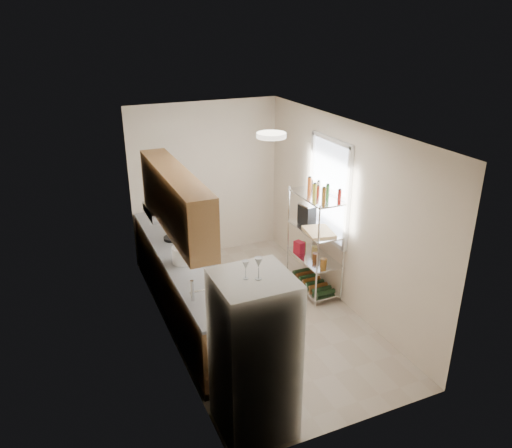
{
  "coord_description": "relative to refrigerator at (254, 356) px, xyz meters",
  "views": [
    {
      "loc": [
        -2.4,
        -5.36,
        3.82
      ],
      "look_at": [
        0.05,
        0.25,
        1.26
      ],
      "focal_mm": 35.0,
      "sensor_mm": 36.0,
      "label": 1
    }
  ],
  "objects": [
    {
      "name": "storage_bag",
      "position": [
        1.75,
        2.34,
        -0.2
      ],
      "size": [
        0.14,
        0.17,
        0.17
      ],
      "primitive_type": "cube",
      "rotation": [
        0.0,
        0.0,
        0.26
      ],
      "color": "maroon",
      "rests_on": "bakers_rack"
    },
    {
      "name": "rice_cooker",
      "position": [
        -0.1,
        2.05,
        0.16
      ],
      "size": [
        0.27,
        0.27,
        0.22
      ],
      "primitive_type": "cylinder",
      "color": "silver",
      "rests_on": "counter_run"
    },
    {
      "name": "window",
      "position": [
        2.1,
        2.15,
        0.7
      ],
      "size": [
        0.06,
        1.0,
        1.46
      ],
      "primitive_type": "cube",
      "color": "white",
      "rests_on": "room"
    },
    {
      "name": "wine_glass_b",
      "position": [
        -0.07,
        0.01,
        0.93
      ],
      "size": [
        0.06,
        0.06,
        0.17
      ],
      "primitive_type": null,
      "color": "silver",
      "rests_on": "refrigerator"
    },
    {
      "name": "frying_pan_small",
      "position": [
        0.02,
        2.97,
        0.08
      ],
      "size": [
        0.23,
        0.23,
        0.04
      ],
      "primitive_type": "cylinder",
      "rotation": [
        0.0,
        0.0,
        0.2
      ],
      "color": "black",
      "rests_on": "counter_run"
    },
    {
      "name": "cutting_board",
      "position": [
        1.84,
        1.96,
        0.18
      ],
      "size": [
        0.43,
        0.52,
        0.03
      ],
      "primitive_type": "cube",
      "rotation": [
        0.0,
        0.0,
        -0.17
      ],
      "color": "tan",
      "rests_on": "bakers_rack"
    },
    {
      "name": "counter_run",
      "position": [
        -0.05,
        2.24,
        -0.39
      ],
      "size": [
        0.63,
        3.51,
        0.9
      ],
      "color": "#9F6E43",
      "rests_on": "ground"
    },
    {
      "name": "upper_cabinets",
      "position": [
        -0.18,
        1.9,
        0.96
      ],
      "size": [
        0.33,
        2.2,
        0.72
      ],
      "primitive_type": "cube",
      "color": "#9F6E43",
      "rests_on": "room"
    },
    {
      "name": "range_hood",
      "position": [
        -0.13,
        2.7,
        0.54
      ],
      "size": [
        0.5,
        0.6,
        0.12
      ],
      "primitive_type": "cube",
      "color": "#B7BABC",
      "rests_on": "room"
    },
    {
      "name": "ceiling_dome",
      "position": [
        0.87,
        1.5,
        1.72
      ],
      "size": [
        0.34,
        0.34,
        0.05
      ],
      "primitive_type": "cylinder",
      "color": "white",
      "rests_on": "room"
    },
    {
      "name": "refrigerator",
      "position": [
        0.0,
        0.0,
        0.0
      ],
      "size": [
        0.7,
        0.7,
        1.69
      ],
      "primitive_type": "cube",
      "color": "silver",
      "rests_on": "ground"
    },
    {
      "name": "room",
      "position": [
        0.87,
        1.8,
        0.45
      ],
      "size": [
        2.52,
        4.42,
        2.62
      ],
      "color": "#B2A490",
      "rests_on": "ground"
    },
    {
      "name": "wine_glass_a",
      "position": [
        0.03,
        -0.04,
        0.95
      ],
      "size": [
        0.07,
        0.07,
        0.21
      ],
      "primitive_type": null,
      "color": "silver",
      "rests_on": "refrigerator"
    },
    {
      "name": "frying_pan_large",
      "position": [
        -0.05,
        2.79,
        0.08
      ],
      "size": [
        0.26,
        0.26,
        0.04
      ],
      "primitive_type": "cylinder",
      "rotation": [
        0.0,
        0.0,
        -0.06
      ],
      "color": "black",
      "rests_on": "counter_run"
    },
    {
      "name": "bakers_rack",
      "position": [
        1.88,
        2.1,
        0.26
      ],
      "size": [
        0.45,
        0.9,
        1.73
      ],
      "color": "silver",
      "rests_on": "ground"
    },
    {
      "name": "espresso_machine",
      "position": [
        1.87,
        2.36,
        0.31
      ],
      "size": [
        0.2,
        0.27,
        0.28
      ],
      "primitive_type": "cube",
      "rotation": [
        0.0,
        0.0,
        0.18
      ],
      "color": "black",
      "rests_on": "bakers_rack"
    }
  ]
}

